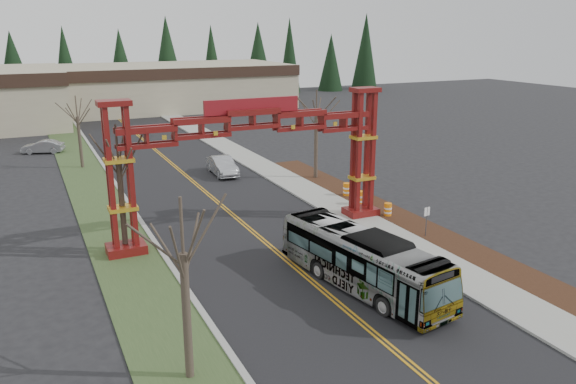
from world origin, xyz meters
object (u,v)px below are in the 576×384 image
transit_bus (362,260)px  parked_car_far_a (43,147)px  silver_sedan (222,166)px  barrel_mid (360,199)px  gateway_arch (253,141)px  barrel_north (347,190)px  bare_tree_right_far (316,116)px  bare_tree_median_mid (119,164)px  street_sign (427,216)px  barrel_south (388,210)px  retail_building_east (169,86)px  bare_tree_median_near (183,254)px  bare_tree_median_far (77,117)px

transit_bus → parked_car_far_a: size_ratio=2.54×
silver_sedan → barrel_mid: silver_sedan is taller
silver_sedan → parked_car_far_a: (-14.09, 16.73, -0.13)m
gateway_arch → barrel_north: (9.59, 4.49, -5.44)m
silver_sedan → bare_tree_right_far: bearing=-32.4°
parked_car_far_a → bare_tree_median_mid: 32.27m
silver_sedan → barrel_north: size_ratio=4.54×
bare_tree_right_far → barrel_mid: bearing=-95.3°
transit_bus → street_sign: size_ratio=5.35×
gateway_arch → barrel_south: (9.60, -0.96, -5.48)m
retail_building_east → bare_tree_median_near: bare_tree_median_near is taller
gateway_arch → barrel_north: 11.90m
silver_sedan → barrel_north: 12.55m
barrel_south → bare_tree_right_far: bearing=88.0°
parked_car_far_a → bare_tree_median_near: 45.58m
bare_tree_median_mid → barrel_south: bearing=-3.7°
transit_bus → barrel_north: transit_bus is taller
silver_sedan → street_sign: 21.49m
bare_tree_median_near → street_sign: size_ratio=3.56×
bare_tree_median_near → barrel_mid: bearing=41.8°
gateway_arch → barrel_mid: 10.90m
retail_building_east → silver_sedan: retail_building_east is taller
bare_tree_median_far → barrel_north: bare_tree_median_far is taller
silver_sedan → bare_tree_median_mid: size_ratio=0.66×
gateway_arch → bare_tree_median_near: gateway_arch is taller
transit_bus → parked_car_far_a: (-12.93, 41.53, -0.79)m
silver_sedan → bare_tree_median_mid: (-11.09, -15.06, 4.54)m
street_sign → parked_car_far_a: bearing=118.7°
parked_car_far_a → bare_tree_median_mid: bearing=24.5°
gateway_arch → street_sign: 11.72m
street_sign → barrel_mid: 7.43m
barrel_mid → retail_building_east: bearing=89.3°
retail_building_east → bare_tree_median_near: bearing=-103.4°
barrel_mid → transit_bus: bearing=-122.0°
barrel_north → bare_tree_median_mid: bearing=-166.2°
bare_tree_median_near → barrel_north: bare_tree_median_near is taller
silver_sedan → barrel_mid: (6.13, -13.15, -0.26)m
bare_tree_median_mid → barrel_north: 18.74m
gateway_arch → barrel_south: bearing=-5.7°
bare_tree_median_near → bare_tree_right_far: 29.82m
bare_tree_median_near → barrel_north: 25.43m
silver_sedan → barrel_mid: 14.51m
bare_tree_median_mid → barrel_mid: (17.22, 1.90, -4.80)m
bare_tree_median_mid → street_sign: 18.66m
bare_tree_median_near → barrel_mid: bare_tree_median_near is taller
retail_building_east → barrel_north: 57.54m
transit_bus → bare_tree_median_far: bare_tree_median_far is taller
bare_tree_median_far → transit_bus: bearing=-73.2°
transit_bus → bare_tree_median_near: bearing=-168.3°
silver_sedan → bare_tree_median_far: 14.28m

